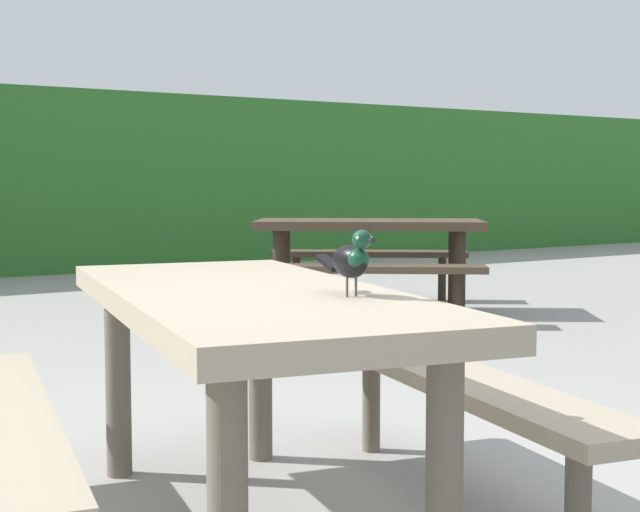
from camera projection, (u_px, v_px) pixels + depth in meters
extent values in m
cube|color=gray|center=(248.00, 300.00, 2.72)|extent=(1.10, 1.91, 0.07)
cylinder|color=#635B4C|center=(444.00, 485.00, 2.20)|extent=(0.09, 0.09, 0.67)
cylinder|color=#635B4C|center=(118.00, 383.00, 3.30)|extent=(0.09, 0.09, 0.67)
cylinder|color=#635B4C|center=(260.00, 372.00, 3.50)|extent=(0.09, 0.09, 0.67)
cube|color=gray|center=(455.00, 378.00, 3.00)|extent=(0.61, 1.73, 0.05)
cylinder|color=#635B4C|center=(578.00, 510.00, 2.42)|extent=(0.07, 0.07, 0.39)
cylinder|color=#635B4C|center=(371.00, 402.00, 3.61)|extent=(0.07, 0.07, 0.39)
ellipsoid|color=black|center=(350.00, 261.00, 2.51)|extent=(0.08, 0.15, 0.09)
ellipsoid|color=#0F3823|center=(358.00, 260.00, 2.47)|extent=(0.06, 0.07, 0.06)
sphere|color=#0F3823|center=(362.00, 239.00, 2.45)|extent=(0.05, 0.05, 0.05)
sphere|color=#EAE08C|center=(370.00, 237.00, 2.45)|extent=(0.01, 0.01, 0.01)
sphere|color=#EAE08C|center=(358.00, 238.00, 2.43)|extent=(0.01, 0.01, 0.01)
cone|color=black|center=(370.00, 240.00, 2.42)|extent=(0.02, 0.03, 0.02)
cube|color=black|center=(329.00, 263.00, 2.62)|extent=(0.04, 0.10, 0.04)
cylinder|color=#47423D|center=(356.00, 286.00, 2.52)|extent=(0.01, 0.01, 0.05)
cylinder|color=#47423D|center=(347.00, 287.00, 2.50)|extent=(0.01, 0.01, 0.05)
cube|color=#473828|center=(369.00, 224.00, 7.42)|extent=(1.90, 1.68, 0.07)
cylinder|color=#2E241A|center=(460.00, 274.00, 7.15)|extent=(0.09, 0.09, 0.67)
cylinder|color=#2E241A|center=(454.00, 268.00, 7.68)|extent=(0.09, 0.09, 0.67)
cylinder|color=#2E241A|center=(279.00, 273.00, 7.23)|extent=(0.09, 0.09, 0.67)
cylinder|color=#2E241A|center=(285.00, 267.00, 7.76)|extent=(0.09, 0.09, 0.67)
cube|color=#473828|center=(369.00, 269.00, 6.75)|extent=(1.55, 1.24, 0.05)
cylinder|color=#2E241A|center=(457.00, 299.00, 6.73)|extent=(0.07, 0.07, 0.39)
cylinder|color=#2E241A|center=(281.00, 298.00, 6.80)|extent=(0.07, 0.07, 0.39)
cube|color=#473828|center=(369.00, 254.00, 8.14)|extent=(1.55, 1.24, 0.05)
cylinder|color=#2E241A|center=(442.00, 279.00, 8.13)|extent=(0.07, 0.07, 0.39)
cylinder|color=#2E241A|center=(296.00, 278.00, 8.20)|extent=(0.07, 0.07, 0.39)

